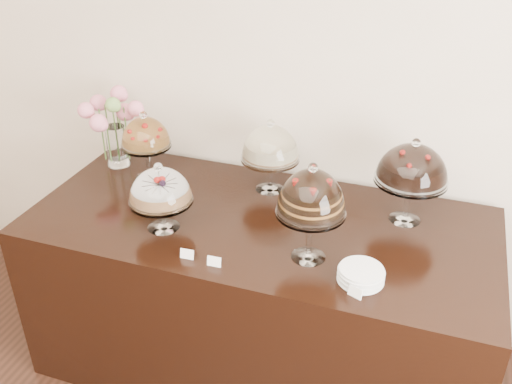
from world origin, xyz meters
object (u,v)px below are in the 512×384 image
(display_counter, at_px, (259,294))
(cake_stand_dark_choco, at_px, (412,167))
(plate_stack, at_px, (361,275))
(cake_stand_sugar_sponge, at_px, (160,189))
(cake_stand_cheesecake, at_px, (270,146))
(cake_stand_fruit_tart, at_px, (145,136))
(cake_stand_choco_layer, at_px, (311,196))
(flower_vase, at_px, (113,122))

(display_counter, relative_size, cake_stand_dark_choco, 5.23)
(plate_stack, bearing_deg, cake_stand_sugar_sponge, 174.15)
(cake_stand_cheesecake, distance_m, plate_stack, 0.86)
(cake_stand_sugar_sponge, relative_size, cake_stand_dark_choco, 0.79)
(cake_stand_dark_choco, xyz_separation_m, cake_stand_fruit_tart, (-1.35, -0.02, -0.04))
(cake_stand_sugar_sponge, xyz_separation_m, cake_stand_cheesecake, (0.35, 0.51, 0.04))
(cake_stand_choco_layer, bearing_deg, display_counter, 144.71)
(display_counter, bearing_deg, cake_stand_fruit_tart, 162.84)
(cake_stand_fruit_tart, relative_size, plate_stack, 2.04)
(flower_vase, relative_size, plate_stack, 2.28)
(cake_stand_fruit_tart, bearing_deg, cake_stand_choco_layer, -23.07)
(plate_stack, bearing_deg, cake_stand_fruit_tart, 157.36)
(cake_stand_cheesecake, xyz_separation_m, plate_stack, (0.58, -0.60, -0.21))
(flower_vase, bearing_deg, cake_stand_fruit_tart, -17.63)
(cake_stand_choco_layer, xyz_separation_m, cake_stand_dark_choco, (0.36, 0.44, -0.02))
(cake_stand_choco_layer, xyz_separation_m, plate_stack, (0.24, -0.09, -0.27))
(cake_stand_sugar_sponge, bearing_deg, flower_vase, 137.47)
(display_counter, xyz_separation_m, cake_stand_dark_choco, (0.65, 0.23, 0.73))
(display_counter, distance_m, cake_stand_dark_choco, 1.00)
(cake_stand_dark_choco, bearing_deg, plate_stack, -102.18)
(cake_stand_choco_layer, xyz_separation_m, cake_stand_cheesecake, (-0.34, 0.51, -0.06))
(cake_stand_choco_layer, relative_size, cake_stand_fruit_tart, 1.20)
(cake_stand_sugar_sponge, xyz_separation_m, cake_stand_choco_layer, (0.69, -0.00, 0.10))
(flower_vase, bearing_deg, cake_stand_cheesecake, 0.70)
(display_counter, bearing_deg, cake_stand_sugar_sponge, -153.18)
(cake_stand_dark_choco, height_order, plate_stack, cake_stand_dark_choco)
(cake_stand_dark_choco, xyz_separation_m, plate_stack, (-0.11, -0.53, -0.25))
(cake_stand_fruit_tart, bearing_deg, cake_stand_dark_choco, 0.70)
(cake_stand_cheesecake, relative_size, plate_stack, 2.11)
(cake_stand_dark_choco, bearing_deg, display_counter, -160.20)
(cake_stand_choco_layer, relative_size, cake_stand_dark_choco, 1.07)
(cake_stand_choco_layer, bearing_deg, cake_stand_sugar_sponge, 179.68)
(display_counter, xyz_separation_m, cake_stand_sugar_sponge, (-0.40, -0.20, 0.65))
(cake_stand_sugar_sponge, bearing_deg, cake_stand_fruit_tart, 125.71)
(cake_stand_cheesecake, distance_m, flower_vase, 0.89)
(cake_stand_dark_choco, height_order, cake_stand_fruit_tart, cake_stand_dark_choco)
(cake_stand_dark_choco, bearing_deg, cake_stand_sugar_sponge, -157.43)
(cake_stand_choco_layer, bearing_deg, cake_stand_fruit_tart, 156.93)
(flower_vase, bearing_deg, plate_stack, -21.85)
(flower_vase, bearing_deg, cake_stand_sugar_sponge, -42.53)
(cake_stand_sugar_sponge, distance_m, flower_vase, 0.74)
(cake_stand_sugar_sponge, distance_m, cake_stand_choco_layer, 0.70)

